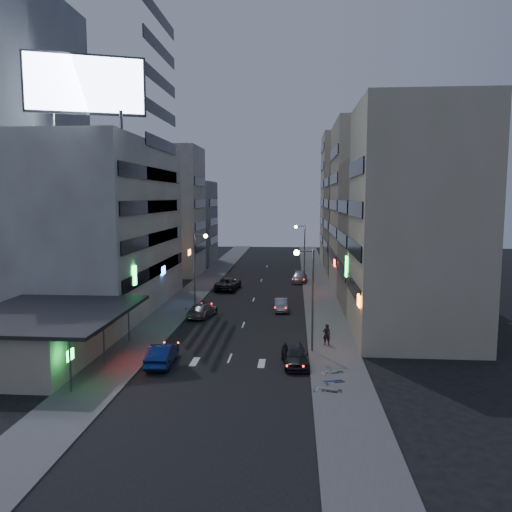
# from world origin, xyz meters

# --- Properties ---
(ground) EXTENTS (180.00, 180.00, 0.00)m
(ground) POSITION_xyz_m (0.00, 0.00, 0.00)
(ground) COLOR black
(ground) RESTS_ON ground
(sidewalk_left) EXTENTS (4.00, 120.00, 0.12)m
(sidewalk_left) POSITION_xyz_m (-8.00, 30.00, 0.06)
(sidewalk_left) COLOR #4C4C4F
(sidewalk_left) RESTS_ON ground
(sidewalk_right) EXTENTS (4.00, 120.00, 0.12)m
(sidewalk_right) POSITION_xyz_m (8.00, 30.00, 0.06)
(sidewalk_right) COLOR #4C4C4F
(sidewalk_right) RESTS_ON ground
(food_court) EXTENTS (11.00, 13.00, 3.88)m
(food_court) POSITION_xyz_m (-13.90, 2.00, 1.98)
(food_court) COLOR #BFB195
(food_court) RESTS_ON ground
(white_building) EXTENTS (14.00, 24.00, 18.00)m
(white_building) POSITION_xyz_m (-17.00, 20.00, 9.00)
(white_building) COLOR silver
(white_building) RESTS_ON ground
(grey_tower) EXTENTS (10.00, 14.00, 34.00)m
(grey_tower) POSITION_xyz_m (-26.00, 23.00, 17.00)
(grey_tower) COLOR gray
(grey_tower) RESTS_ON ground
(shophouse_near) EXTENTS (10.00, 11.00, 20.00)m
(shophouse_near) POSITION_xyz_m (15.00, 10.50, 10.00)
(shophouse_near) COLOR #BFB195
(shophouse_near) RESTS_ON ground
(shophouse_mid) EXTENTS (11.00, 12.00, 16.00)m
(shophouse_mid) POSITION_xyz_m (15.50, 22.00, 8.00)
(shophouse_mid) COLOR gray
(shophouse_mid) RESTS_ON ground
(shophouse_far) EXTENTS (10.00, 14.00, 22.00)m
(shophouse_far) POSITION_xyz_m (15.00, 35.00, 11.00)
(shophouse_far) COLOR #BFB195
(shophouse_far) RESTS_ON ground
(far_left_a) EXTENTS (11.00, 10.00, 20.00)m
(far_left_a) POSITION_xyz_m (-15.50, 45.00, 10.00)
(far_left_a) COLOR silver
(far_left_a) RESTS_ON ground
(far_left_b) EXTENTS (12.00, 10.00, 15.00)m
(far_left_b) POSITION_xyz_m (-16.00, 58.00, 7.50)
(far_left_b) COLOR gray
(far_left_b) RESTS_ON ground
(far_right_a) EXTENTS (11.00, 12.00, 18.00)m
(far_right_a) POSITION_xyz_m (15.50, 50.00, 9.00)
(far_right_a) COLOR gray
(far_right_a) RESTS_ON ground
(far_right_b) EXTENTS (12.00, 12.00, 24.00)m
(far_right_b) POSITION_xyz_m (16.00, 64.00, 12.00)
(far_right_b) COLOR #BFB195
(far_right_b) RESTS_ON ground
(billboard) EXTENTS (9.52, 3.75, 6.20)m
(billboard) POSITION_xyz_m (-12.99, 9.97, 21.66)
(billboard) COLOR #595B60
(billboard) RESTS_ON white_building
(street_lamp_right_near) EXTENTS (1.60, 0.44, 8.02)m
(street_lamp_right_near) POSITION_xyz_m (5.90, 6.00, 5.36)
(street_lamp_right_near) COLOR #595B60
(street_lamp_right_near) RESTS_ON sidewalk_right
(street_lamp_left) EXTENTS (1.60, 0.44, 8.02)m
(street_lamp_left) POSITION_xyz_m (-5.90, 22.00, 5.36)
(street_lamp_left) COLOR #595B60
(street_lamp_left) RESTS_ON sidewalk_left
(street_lamp_right_far) EXTENTS (1.60, 0.44, 8.02)m
(street_lamp_right_far) POSITION_xyz_m (5.90, 40.00, 5.36)
(street_lamp_right_far) COLOR #595B60
(street_lamp_right_far) RESTS_ON sidewalk_right
(parked_car_right_near) EXTENTS (2.25, 4.62, 1.52)m
(parked_car_right_near) POSITION_xyz_m (4.95, 2.84, 0.76)
(parked_car_right_near) COLOR #26272C
(parked_car_right_near) RESTS_ON ground
(parked_car_right_mid) EXTENTS (1.61, 3.98, 1.28)m
(parked_car_right_mid) POSITION_xyz_m (3.44, 20.28, 0.64)
(parked_car_right_mid) COLOR #9EA2A6
(parked_car_right_mid) RESTS_ON ground
(parked_car_left) EXTENTS (3.18, 6.10, 1.64)m
(parked_car_left) POSITION_xyz_m (-3.90, 32.20, 0.82)
(parked_car_left) COLOR #292A2E
(parked_car_left) RESTS_ON ground
(parked_car_right_far) EXTENTS (2.40, 5.22, 1.48)m
(parked_car_right_far) POSITION_xyz_m (5.60, 38.69, 0.74)
(parked_car_right_far) COLOR gray
(parked_car_right_far) RESTS_ON ground
(road_car_blue) EXTENTS (1.83, 4.75, 1.54)m
(road_car_blue) POSITION_xyz_m (-4.73, 2.20, 0.77)
(road_car_blue) COLOR navy
(road_car_blue) RESTS_ON ground
(road_car_silver) EXTENTS (2.89, 5.18, 1.42)m
(road_car_silver) POSITION_xyz_m (-4.53, 16.98, 0.71)
(road_car_silver) COLOR #9B9CA3
(road_car_silver) RESTS_ON ground
(person) EXTENTS (0.69, 0.51, 1.74)m
(person) POSITION_xyz_m (7.53, 7.70, 0.99)
(person) COLOR black
(person) RESTS_ON sidewalk_right
(scooter_black_a) EXTENTS (0.96, 1.83, 1.06)m
(scooter_black_a) POSITION_xyz_m (7.94, -1.95, 0.65)
(scooter_black_a) COLOR black
(scooter_black_a) RESTS_ON sidewalk_right
(scooter_silver_a) EXTENTS (1.23, 2.13, 1.23)m
(scooter_silver_a) POSITION_xyz_m (7.68, -2.01, 0.74)
(scooter_silver_a) COLOR #ABACB3
(scooter_silver_a) RESTS_ON sidewalk_right
(scooter_blue) EXTENTS (1.23, 2.06, 1.20)m
(scooter_blue) POSITION_xyz_m (8.03, -0.11, 0.72)
(scooter_blue) COLOR navy
(scooter_blue) RESTS_ON sidewalk_right
(scooter_black_b) EXTENTS (0.59, 1.65, 1.00)m
(scooter_black_b) POSITION_xyz_m (8.31, 1.53, 0.62)
(scooter_black_b) COLOR black
(scooter_black_b) RESTS_ON sidewalk_right
(scooter_silver_b) EXTENTS (1.13, 1.88, 1.09)m
(scooter_silver_b) POSITION_xyz_m (7.88, 1.51, 0.66)
(scooter_silver_b) COLOR #B0B3B8
(scooter_silver_b) RESTS_ON sidewalk_right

